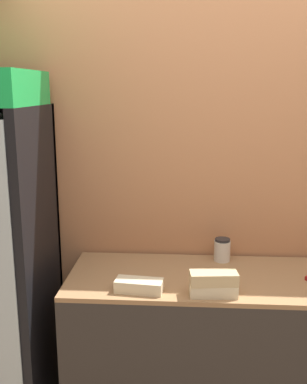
# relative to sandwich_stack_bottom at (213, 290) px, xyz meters

# --- Properties ---
(wall_back) EXTENTS (5.20, 0.10, 2.70)m
(wall_back) POSITION_rel_sandwich_stack_bottom_xyz_m (0.09, 0.61, 0.46)
(wall_back) COLOR tan
(wall_back) RESTS_ON ground_plane
(prep_counter) EXTENTS (1.74, 0.64, 0.87)m
(prep_counter) POSITION_rel_sandwich_stack_bottom_xyz_m (0.08, 0.24, -0.46)
(prep_counter) COLOR #332D28
(prep_counter) RESTS_ON ground_plane
(sandwich_stack_bottom) EXTENTS (0.24, 0.11, 0.06)m
(sandwich_stack_bottom) POSITION_rel_sandwich_stack_bottom_xyz_m (0.00, 0.00, 0.00)
(sandwich_stack_bottom) COLOR beige
(sandwich_stack_bottom) RESTS_ON prep_counter
(sandwich_stack_middle) EXTENTS (0.24, 0.12, 0.06)m
(sandwich_stack_middle) POSITION_rel_sandwich_stack_bottom_xyz_m (0.00, 0.00, 0.06)
(sandwich_stack_middle) COLOR tan
(sandwich_stack_middle) RESTS_ON sandwich_stack_bottom
(sandwich_flat_left) EXTENTS (0.25, 0.13, 0.06)m
(sandwich_flat_left) POSITION_rel_sandwich_stack_bottom_xyz_m (-0.38, 0.02, 0.00)
(sandwich_flat_left) COLOR beige
(sandwich_flat_left) RESTS_ON prep_counter
(condiment_jar) EXTENTS (0.10, 0.10, 0.14)m
(condiment_jar) POSITION_rel_sandwich_stack_bottom_xyz_m (0.08, 0.48, 0.04)
(condiment_jar) COLOR silver
(condiment_jar) RESTS_ON prep_counter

